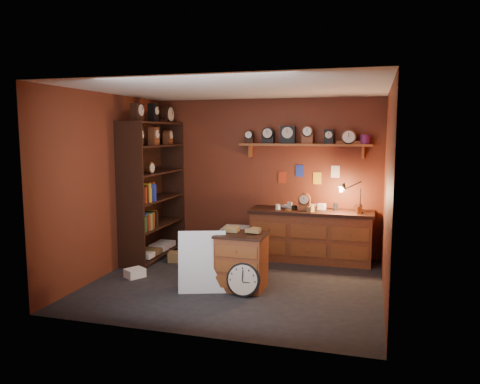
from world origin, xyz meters
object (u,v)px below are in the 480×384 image
at_px(shelving_unit, 151,184).
at_px(workbench, 311,233).
at_px(low_cabinet, 242,259).
at_px(big_round_clock, 243,280).

bearing_deg(shelving_unit, workbench, 10.57).
bearing_deg(low_cabinet, shelving_unit, 149.09).
height_order(shelving_unit, workbench, shelving_unit).
relative_size(workbench, low_cabinet, 2.37).
relative_size(shelving_unit, big_round_clock, 5.75).
bearing_deg(workbench, big_round_clock, -107.54).
xyz_separation_m(workbench, big_round_clock, (-0.62, -1.97, -0.25)).
bearing_deg(low_cabinet, workbench, 67.22).
relative_size(shelving_unit, low_cabinet, 3.02).
bearing_deg(big_round_clock, shelving_unit, 144.06).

